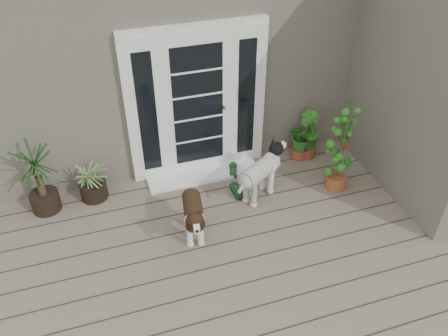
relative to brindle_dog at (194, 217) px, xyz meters
name	(u,v)px	position (x,y,z in m)	size (l,w,h in m)	color
deck	(269,280)	(0.63, -0.88, -0.37)	(6.20, 4.60, 0.12)	#6B5B4C
house_main	(175,23)	(0.63, 3.37, 1.12)	(7.40, 4.00, 3.10)	#665E54
door_unit	(197,103)	(0.43, 1.32, 0.77)	(1.90, 0.14, 2.15)	white
door_step	(203,174)	(0.43, 1.12, -0.28)	(1.60, 0.40, 0.05)	white
brindle_dog	(194,217)	(0.00, 0.00, 0.00)	(0.31, 0.73, 0.61)	#392414
white_dog	(259,178)	(1.01, 0.44, 0.02)	(0.34, 0.78, 0.65)	white
spider_plant	(91,178)	(-1.10, 1.12, 0.01)	(0.60, 0.60, 0.64)	#9CB971
yucca	(39,178)	(-1.71, 1.06, 0.20)	(0.70, 0.70, 1.01)	black
herb_a	(300,143)	(1.93, 1.12, -0.05)	(0.40, 0.40, 0.50)	#1B611F
herb_b	(308,141)	(2.06, 1.12, -0.04)	(0.35, 0.35, 0.52)	#2A5A19
herb_c	(355,130)	(2.84, 1.12, 0.00)	(0.39, 0.39, 0.61)	#205418
sapling	(343,144)	(2.10, 0.30, 0.42)	(0.43, 0.43, 1.45)	#164E16
clog_left	(237,191)	(0.76, 0.59, -0.26)	(0.15, 0.32, 0.10)	black
clog_right	(233,170)	(0.86, 1.05, -0.26)	(0.14, 0.31, 0.09)	#16381E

